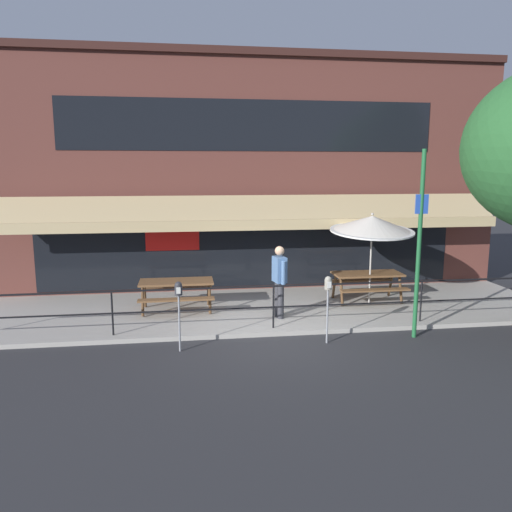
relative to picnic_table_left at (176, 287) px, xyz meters
The scene contains 11 objects.
ground_plane 2.99m from the picnic_table_left, 42.72° to the right, with size 120.00×120.00×0.00m, color #2D2D30.
patio_deck 2.23m from the picnic_table_left, ahead, with size 15.00×4.00×0.10m, color #ADA89E.
restaurant_building 4.11m from the picnic_table_left, 46.56° to the left, with size 15.00×1.60×6.83m.
patio_railing 2.71m from the picnic_table_left, 38.05° to the right, with size 13.84×0.04×0.97m.
picnic_table_left is the anchor object (origin of this frame).
picnic_table_centre 5.00m from the picnic_table_left, ahead, with size 1.80×1.42×0.76m.
patio_umbrella_centre 5.21m from the picnic_table_left, ahead, with size 2.14×2.14×2.39m.
pedestrian_walking 2.60m from the picnic_table_left, 20.42° to the right, with size 0.31×0.61×1.71m.
parking_meter_near 2.60m from the picnic_table_left, 87.98° to the right, with size 0.15×0.16×1.42m.
parking_meter_far 4.03m from the picnic_table_left, 38.89° to the right, with size 0.15×0.16×1.42m.
street_sign_pole 5.79m from the picnic_table_left, 25.46° to the right, with size 0.28×0.09×3.98m.
Camera 1 is at (-1.88, -10.16, 3.58)m, focal length 35.00 mm.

